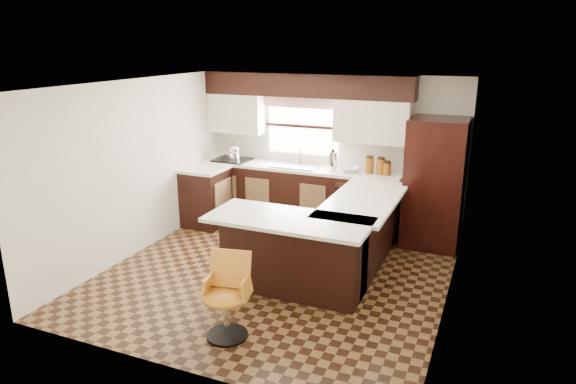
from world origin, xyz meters
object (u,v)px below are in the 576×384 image
at_px(peninsula_return, 293,255).
at_px(refrigerator, 435,183).
at_px(peninsula_long, 359,234).
at_px(bar_chair, 226,298).

bearing_deg(peninsula_return, refrigerator, 58.56).
xyz_separation_m(peninsula_long, bar_chair, (-0.76, -2.18, -0.02)).
bearing_deg(refrigerator, peninsula_return, -121.44).
xyz_separation_m(peninsula_long, peninsula_return, (-0.53, -0.97, 0.00)).
bearing_deg(refrigerator, bar_chair, -114.80).
bearing_deg(bar_chair, peninsula_return, 67.86).
bearing_deg(peninsula_return, bar_chair, -101.10).
relative_size(peninsula_long, peninsula_return, 1.18).
bearing_deg(bar_chair, peninsula_long, 59.69).
bearing_deg(peninsula_return, peninsula_long, 61.70).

